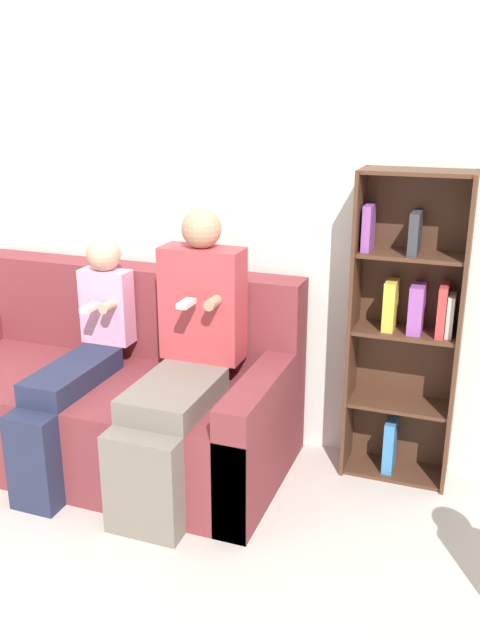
# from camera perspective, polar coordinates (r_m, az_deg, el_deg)

# --- Properties ---
(ground_plane) EXTENTS (14.00, 14.00, 0.00)m
(ground_plane) POSITION_cam_1_polar(r_m,az_deg,el_deg) (3.24, -11.78, -16.27)
(ground_plane) COLOR #BCB2A8
(back_wall) EXTENTS (10.00, 0.06, 2.55)m
(back_wall) POSITION_cam_1_polar(r_m,az_deg,el_deg) (3.64, -4.31, 9.73)
(back_wall) COLOR silver
(back_wall) RESTS_ON ground_plane
(couch) EXTENTS (1.93, 0.92, 0.96)m
(couch) POSITION_cam_1_polar(r_m,az_deg,el_deg) (3.64, -11.24, -6.40)
(couch) COLOR maroon
(couch) RESTS_ON ground_plane
(adult_seated) EXTENTS (0.40, 0.83, 1.32)m
(adult_seated) POSITION_cam_1_polar(r_m,az_deg,el_deg) (3.17, -4.74, -2.95)
(adult_seated) COLOR #70665B
(adult_seated) RESTS_ON ground_plane
(child_seated) EXTENTS (0.27, 0.85, 1.14)m
(child_seated) POSITION_cam_1_polar(r_m,az_deg,el_deg) (3.42, -13.60, -3.51)
(child_seated) COLOR #232842
(child_seated) RESTS_ON ground_plane
(bookshelf) EXTENTS (0.51, 0.26, 1.51)m
(bookshelf) POSITION_cam_1_polar(r_m,az_deg,el_deg) (3.32, 13.85, -0.54)
(bookshelf) COLOR #4C2D1E
(bookshelf) RESTS_ON ground_plane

